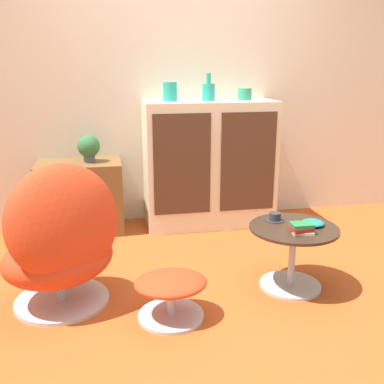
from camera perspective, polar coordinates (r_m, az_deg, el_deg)
ground_plane at (r=2.98m, az=2.69°, el=-12.44°), size 12.00×12.00×0.00m
wall_back at (r=4.13m, az=-2.23°, el=14.35°), size 6.40×0.06×2.60m
sideboard at (r=4.01m, az=2.19°, el=3.58°), size 1.14×0.48×1.11m
tv_console at (r=4.00m, az=-13.93°, el=-0.62°), size 0.71×0.45×0.61m
egg_chair at (r=2.74m, az=-16.26°, el=-6.09°), size 0.88×0.86×0.91m
ottoman at (r=2.62m, az=-2.72°, el=-12.23°), size 0.42×0.38×0.26m
coffee_table at (r=2.99m, az=12.64°, el=-7.14°), size 0.57×0.57×0.42m
vase_leftmost at (r=3.86m, az=-2.82°, el=12.61°), size 0.12×0.12×0.16m
vase_inner_left at (r=3.92m, az=2.10°, el=12.67°), size 0.11×0.11×0.23m
vase_inner_right at (r=4.01m, az=6.70°, el=12.24°), size 0.12×0.12×0.10m
potted_plant at (r=3.89m, az=-12.99°, el=5.60°), size 0.19×0.19×0.23m
teacup at (r=3.01m, az=10.47°, el=-3.20°), size 0.12×0.12×0.05m
book_stack at (r=2.83m, az=13.76°, el=-4.48°), size 0.14×0.12×0.06m
bowl at (r=2.98m, az=15.08°, el=-3.80°), size 0.15×0.15×0.04m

